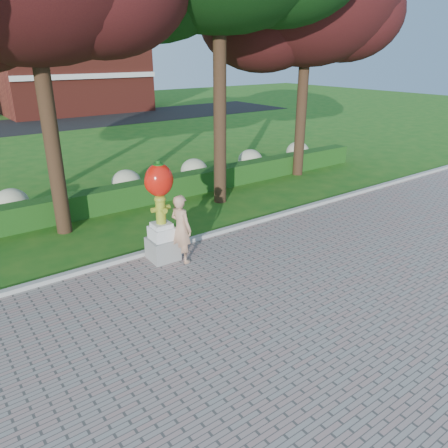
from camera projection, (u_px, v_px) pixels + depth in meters
name	position (u px, v px, depth m)	size (l,w,h in m)	color
ground	(238.00, 293.00, 9.94)	(100.00, 100.00, 0.00)	#1B5A16
walkway	(394.00, 396.00, 6.95)	(40.00, 14.00, 0.04)	gray
curb	(171.00, 246.00, 12.15)	(40.00, 0.18, 0.15)	#ADADA5
lawn_hedge	(112.00, 199.00, 15.02)	(24.00, 0.70, 0.80)	#1C4513
hydrangea_row	(116.00, 185.00, 16.02)	(20.10, 1.10, 0.99)	#B3B58A
building_right	(72.00, 74.00, 38.56)	(12.00, 8.00, 6.40)	maroon
tree_far_right	(305.00, 0.00, 16.92)	(7.88, 6.72, 10.21)	black
hydrant_sculpture	(161.00, 209.00, 10.98)	(0.77, 0.74, 2.63)	gray
woman	(181.00, 229.00, 11.05)	(0.65, 0.43, 1.80)	tan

